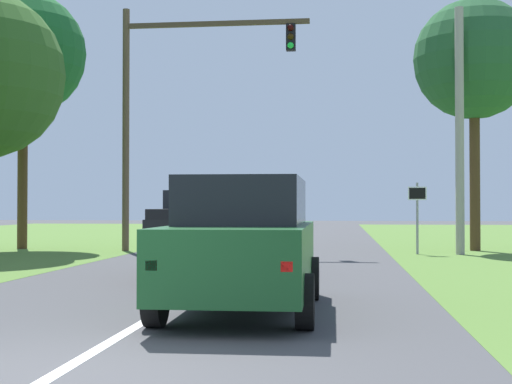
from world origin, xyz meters
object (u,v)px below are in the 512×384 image
traffic_light (169,94)px  keep_moving_sign (417,208)px  extra_tree_2 (23,54)px  pickup_truck_lead (211,232)px  utility_pole_right (460,131)px  oak_tree_right (474,60)px  red_suv_near (244,242)px

traffic_light → keep_moving_sign: size_ratio=3.63×
traffic_light → extra_tree_2: (-5.68, 0.83, 1.71)m
pickup_truck_lead → extra_tree_2: bearing=132.4°
traffic_light → utility_pole_right: 9.87m
oak_tree_right → extra_tree_2: extra_tree_2 is taller
pickup_truck_lead → keep_moving_sign: bearing=56.6°
pickup_truck_lead → utility_pole_right: bearing=50.5°
red_suv_near → oak_tree_right: 17.51m
red_suv_near → traffic_light: bearing=107.8°
oak_tree_right → utility_pole_right: bearing=-112.0°
red_suv_near → pickup_truck_lead: 5.34m
red_suv_near → keep_moving_sign: size_ratio=2.07×
red_suv_near → traffic_light: (-4.46, 13.87, 4.43)m
traffic_light → utility_pole_right: bearing=-3.4°
keep_moving_sign → oak_tree_right: size_ratio=0.26×
keep_moving_sign → pickup_truck_lead: bearing=-123.4°
traffic_light → extra_tree_2: 5.99m
red_suv_near → extra_tree_2: size_ratio=0.51×
red_suv_near → keep_moving_sign: keep_moving_sign is taller
pickup_truck_lead → keep_moving_sign: size_ratio=2.33×
oak_tree_right → keep_moving_sign: bearing=-136.2°
traffic_light → pickup_truck_lead: bearing=-70.8°
traffic_light → extra_tree_2: bearing=171.7°
oak_tree_right → extra_tree_2: size_ratio=0.93×
traffic_light → utility_pole_right: size_ratio=1.05×
keep_moving_sign → extra_tree_2: (-14.07, 1.42, 5.68)m
extra_tree_2 → pickup_truck_lead: bearing=-47.6°
pickup_truck_lead → keep_moving_sign: (5.36, 8.13, 0.51)m
traffic_light → oak_tree_right: bearing=8.2°
traffic_light → oak_tree_right: size_ratio=0.96×
keep_moving_sign → utility_pole_right: size_ratio=0.29×
pickup_truck_lead → traffic_light: (-3.03, 8.72, 4.48)m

